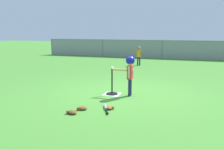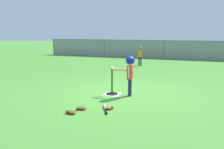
# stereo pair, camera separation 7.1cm
# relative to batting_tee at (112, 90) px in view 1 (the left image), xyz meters

# --- Properties ---
(ground_plane) EXTENTS (60.00, 60.00, 0.00)m
(ground_plane) POSITION_rel_batting_tee_xyz_m (0.28, 0.22, -0.11)
(ground_plane) COLOR #478C33
(home_plate) EXTENTS (0.44, 0.44, 0.01)m
(home_plate) POSITION_rel_batting_tee_xyz_m (0.00, 0.00, -0.11)
(home_plate) COLOR white
(home_plate) RESTS_ON ground_plane
(batting_tee) EXTENTS (0.32, 0.32, 0.69)m
(batting_tee) POSITION_rel_batting_tee_xyz_m (0.00, 0.00, 0.00)
(batting_tee) COLOR black
(batting_tee) RESTS_ON ground_plane
(baseball_on_tee) EXTENTS (0.07, 0.07, 0.07)m
(baseball_on_tee) POSITION_rel_batting_tee_xyz_m (0.00, 0.00, 0.62)
(baseball_on_tee) COLOR white
(baseball_on_tee) RESTS_ON batting_tee
(batter_child) EXTENTS (0.63, 0.31, 1.07)m
(batter_child) POSITION_rel_batting_tee_xyz_m (0.49, -0.00, 0.65)
(batter_child) COLOR #191E4C
(batter_child) RESTS_ON ground_plane
(fielder_deep_center) EXTENTS (0.28, 0.19, 0.96)m
(fielder_deep_center) POSITION_rel_batting_tee_xyz_m (-0.45, 5.67, 0.51)
(fielder_deep_center) COLOR #191E4C
(fielder_deep_center) RESTS_ON ground_plane
(spare_bat_silver) EXTENTS (0.30, 0.57, 0.06)m
(spare_bat_silver) POSITION_rel_batting_tee_xyz_m (0.26, -1.24, -0.08)
(spare_bat_silver) COLOR silver
(spare_bat_silver) RESTS_ON ground_plane
(glove_by_plate) EXTENTS (0.24, 0.19, 0.07)m
(glove_by_plate) POSITION_rel_batting_tee_xyz_m (-0.22, -1.45, -0.08)
(glove_by_plate) COLOR brown
(glove_by_plate) RESTS_ON ground_plane
(glove_near_bats) EXTENTS (0.27, 0.26, 0.07)m
(glove_near_bats) POSITION_rel_batting_tee_xyz_m (0.32, -1.22, -0.08)
(glove_near_bats) COLOR brown
(glove_near_bats) RESTS_ON ground_plane
(glove_tossed_aside) EXTENTS (0.27, 0.24, 0.07)m
(glove_tossed_aside) POSITION_rel_batting_tee_xyz_m (-0.30, -1.76, -0.08)
(glove_tossed_aside) COLOR brown
(glove_tossed_aside) RESTS_ON ground_plane
(outfield_fence) EXTENTS (16.06, 0.06, 1.15)m
(outfield_fence) POSITION_rel_batting_tee_xyz_m (0.28, 9.26, 0.50)
(outfield_fence) COLOR slate
(outfield_fence) RESTS_ON ground_plane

